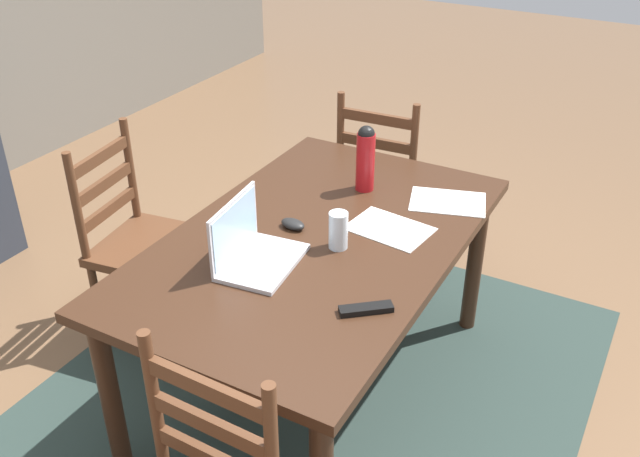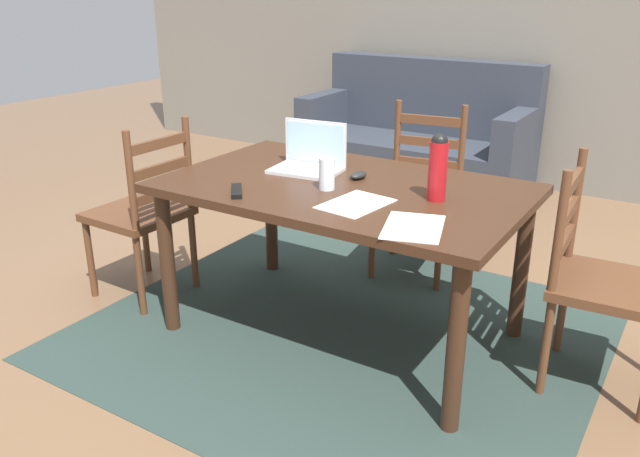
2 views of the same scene
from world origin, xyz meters
The scene contains 15 objects.
ground_plane centered at (0.00, 0.00, 0.00)m, with size 14.00×14.00×0.00m, color brown.
area_rug centered at (0.00, 0.00, 0.00)m, with size 2.32×2.07×0.01m, color #283833.
wall_back centered at (0.00, 2.90, 1.35)m, with size 8.00×0.12×2.70m, color slate.
dining_table centered at (0.00, 0.00, 0.66)m, with size 1.59×0.98×0.74m.
chair_right_far centered at (1.08, 0.19, 0.46)m, with size 0.46×0.46×0.95m.
chair_left_near centered at (-1.08, -0.20, 0.46)m, with size 0.45×0.45×0.95m.
chair_far_head centered at (-0.01, 0.86, 0.46)m, with size 0.50×0.50×0.95m.
couch centered at (-0.70, 2.43, 0.36)m, with size 1.80×0.80×1.00m.
laptop centered at (-0.26, 0.12, 0.80)m, with size 0.34×0.26×0.23m.
water_bottle centered at (0.43, 0.01, 0.89)m, with size 0.08×0.08×0.28m.
drinking_glass centered at (-0.03, -0.10, 0.81)m, with size 0.07×0.07×0.14m, color silver.
computer_mouse centered at (0.01, 0.11, 0.76)m, with size 0.06×0.10×0.03m, color black.
tv_remote centered at (-0.32, -0.35, 0.75)m, with size 0.04×0.17×0.02m, color black.
paper_stack_left centered at (0.18, -0.21, 0.75)m, with size 0.21×0.30×0.00m, color white.
paper_stack_right centered at (0.49, -0.33, 0.75)m, with size 0.21×0.30×0.00m, color white.
Camera 2 is at (1.38, -2.39, 1.59)m, focal length 36.38 mm.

